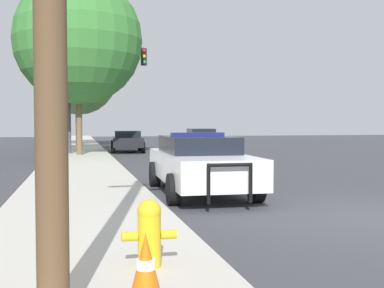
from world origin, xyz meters
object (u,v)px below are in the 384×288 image
Objects in this scene: traffic_light at (100,76)px; tree_sidewalk_far at (78,76)px; police_car at (199,162)px; traffic_cone at (146,268)px; car_background_midblock at (127,140)px; tree_sidewalk_mid at (78,40)px; fire_hydrant at (149,231)px; car_background_oncoming at (201,139)px.

tree_sidewalk_far is at bearing 95.82° from traffic_light.
police_car reaches higher than traffic_cone.
car_background_midblock is at bearing 56.89° from traffic_light.
traffic_cone is (0.45, -31.98, -4.68)m from tree_sidewalk_far.
traffic_light is (-1.68, 14.54, 3.41)m from police_car.
tree_sidewalk_far is 32.32m from traffic_cone.
tree_sidewalk_mid reaches higher than police_car.
tree_sidewalk_far is at bearing 91.17° from fire_hydrant.
police_car is 0.58× the size of tree_sidewalk_mid.
traffic_light is at bearing 88.40° from traffic_cone.
traffic_light is at bearing 88.83° from fire_hydrant.
car_background_midblock is 6.70× the size of traffic_cone.
police_car is at bearing -86.39° from car_background_midblock.
police_car is 25.43m from tree_sidewalk_far.
tree_sidewalk_mid is 21.19m from traffic_cone.
traffic_light is at bearing -84.18° from tree_sidewalk_far.
car_background_oncoming is 0.52× the size of tree_sidewalk_far.
fire_hydrant is at bearing 79.90° from traffic_cone.
car_background_oncoming reaches higher than car_background_midblock.
tree_sidewalk_far is 12.82× the size of traffic_cone.
tree_sidewalk_mid is (-0.01, -11.48, 0.67)m from tree_sidewalk_far.
car_background_midblock is 6.89m from tree_sidewalk_mid.
car_background_midblock is 1.01× the size of car_background_oncoming.
tree_sidewalk_far reaches higher than traffic_light.
fire_hydrant is 0.09× the size of tree_sidewalk_far.
car_background_midblock reaches higher than traffic_cone.
tree_sidewalk_far is 11.50m from tree_sidewalk_mid.
fire_hydrant is 24.20m from car_background_oncoming.
traffic_light is at bearing -119.46° from car_background_midblock.
traffic_light is (0.42, 20.59, 3.63)m from fire_hydrant.
fire_hydrant is 20.91m from traffic_light.
tree_sidewalk_mid is (-0.64, 19.47, 5.27)m from fire_hydrant.
car_background_oncoming is (6.63, 23.28, 0.22)m from fire_hydrant.
car_background_oncoming is at bearing -46.55° from tree_sidewalk_far.
traffic_cone is (-2.29, -7.08, -0.31)m from police_car.
traffic_cone is at bearing -100.10° from fire_hydrant.
tree_sidewalk_mid is at bearing -90.04° from tree_sidewalk_far.
fire_hydrant is at bearing -88.83° from tree_sidewalk_far.
car_background_midblock is at bearing 53.45° from tree_sidewalk_mid.
car_background_midblock is (0.01, 17.14, -0.06)m from police_car.
police_car is 0.90× the size of traffic_light.
traffic_light reaches higher than fire_hydrant.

